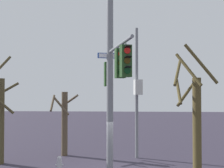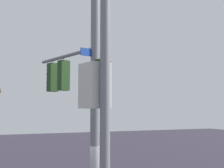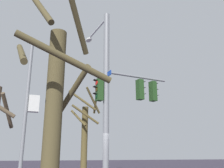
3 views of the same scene
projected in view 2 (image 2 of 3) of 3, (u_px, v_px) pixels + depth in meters
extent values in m
cylinder|color=slate|center=(95.00, 83.00, 9.68)|extent=(0.29, 0.29, 8.90)
cylinder|color=slate|center=(66.00, 56.00, 11.20)|extent=(1.05, 3.57, 0.12)
cube|color=#1E3D19|center=(64.00, 76.00, 11.26)|extent=(0.43, 0.39, 1.10)
cylinder|color=red|center=(61.00, 67.00, 11.41)|extent=(0.22, 0.09, 0.22)
cube|color=black|center=(60.00, 64.00, 11.48)|extent=(0.25, 0.22, 0.06)
cylinder|color=#352504|center=(61.00, 76.00, 11.38)|extent=(0.22, 0.09, 0.22)
cube|color=black|center=(60.00, 73.00, 11.45)|extent=(0.25, 0.22, 0.06)
cylinder|color=black|center=(61.00, 85.00, 11.35)|extent=(0.22, 0.09, 0.22)
cube|color=black|center=(60.00, 82.00, 11.42)|extent=(0.25, 0.22, 0.06)
cylinder|color=slate|center=(64.00, 59.00, 11.31)|extent=(0.04, 0.04, 0.15)
cube|color=#1E3D19|center=(53.00, 77.00, 11.91)|extent=(0.44, 0.40, 1.10)
cylinder|color=red|center=(51.00, 69.00, 12.06)|extent=(0.22, 0.10, 0.22)
cube|color=black|center=(50.00, 66.00, 12.13)|extent=(0.25, 0.22, 0.06)
cylinder|color=#352504|center=(50.00, 78.00, 12.03)|extent=(0.22, 0.10, 0.22)
cube|color=black|center=(50.00, 75.00, 12.10)|extent=(0.25, 0.22, 0.06)
cylinder|color=black|center=(50.00, 86.00, 12.00)|extent=(0.22, 0.10, 0.22)
cube|color=black|center=(49.00, 83.00, 12.07)|extent=(0.25, 0.22, 0.06)
cylinder|color=slate|center=(53.00, 62.00, 11.96)|extent=(0.04, 0.04, 0.15)
cube|color=#1E3D19|center=(102.00, 77.00, 9.40)|extent=(0.42, 0.38, 1.10)
cylinder|color=red|center=(105.00, 66.00, 9.30)|extent=(0.22, 0.09, 0.22)
cube|color=black|center=(107.00, 62.00, 9.26)|extent=(0.24, 0.21, 0.06)
cylinder|color=#352504|center=(105.00, 77.00, 9.28)|extent=(0.22, 0.09, 0.22)
cube|color=black|center=(107.00, 73.00, 9.23)|extent=(0.24, 0.21, 0.06)
cylinder|color=black|center=(105.00, 88.00, 9.25)|extent=(0.22, 0.09, 0.22)
cube|color=black|center=(107.00, 84.00, 9.20)|extent=(0.24, 0.21, 0.06)
cube|color=navy|center=(95.00, 53.00, 9.76)|extent=(1.07, 0.31, 0.24)
cube|color=white|center=(95.00, 53.00, 9.77)|extent=(0.97, 0.26, 0.18)
cylinder|color=slate|center=(105.00, 102.00, 5.51)|extent=(0.18, 0.18, 7.50)
cube|color=silver|center=(95.00, 86.00, 5.83)|extent=(0.52, 0.60, 0.86)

